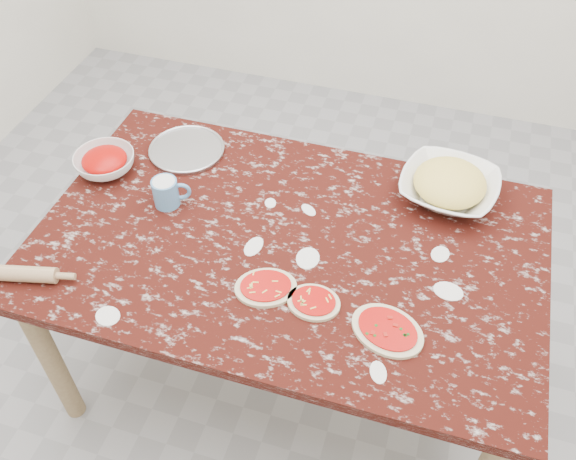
% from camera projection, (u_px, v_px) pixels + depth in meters
% --- Properties ---
extents(ground, '(4.00, 4.00, 0.00)m').
position_uv_depth(ground, '(288.00, 366.00, 2.49)').
color(ground, gray).
extents(worktable, '(1.60, 1.00, 0.75)m').
position_uv_depth(worktable, '(288.00, 258.00, 2.01)').
color(worktable, black).
rests_on(worktable, ground).
extents(pizza_tray, '(0.29, 0.29, 0.01)m').
position_uv_depth(pizza_tray, '(187.00, 150.00, 2.26)').
color(pizza_tray, '#B2B2B7').
rests_on(pizza_tray, worktable).
extents(sauce_bowl, '(0.27, 0.27, 0.07)m').
position_uv_depth(sauce_bowl, '(105.00, 163.00, 2.17)').
color(sauce_bowl, white).
rests_on(sauce_bowl, worktable).
extents(cheese_bowl, '(0.37, 0.37, 0.08)m').
position_uv_depth(cheese_bowl, '(449.00, 188.00, 2.07)').
color(cheese_bowl, white).
rests_on(cheese_bowl, worktable).
extents(flour_mug, '(0.12, 0.09, 0.10)m').
position_uv_depth(flour_mug, '(167.00, 192.00, 2.03)').
color(flour_mug, '#548CBE').
rests_on(flour_mug, worktable).
extents(pizza_left, '(0.23, 0.20, 0.02)m').
position_uv_depth(pizza_left, '(266.00, 287.00, 1.81)').
color(pizza_left, beige).
rests_on(pizza_left, worktable).
extents(pizza_mid, '(0.16, 0.13, 0.02)m').
position_uv_depth(pizza_mid, '(314.00, 302.00, 1.77)').
color(pizza_mid, beige).
rests_on(pizza_mid, worktable).
extents(pizza_right, '(0.25, 0.22, 0.02)m').
position_uv_depth(pizza_right, '(387.00, 330.00, 1.71)').
color(pizza_right, beige).
rests_on(pizza_right, worktable).
extents(rolling_pin, '(0.25, 0.10, 0.05)m').
position_uv_depth(rolling_pin, '(16.00, 274.00, 1.83)').
color(rolling_pin, tan).
rests_on(rolling_pin, worktable).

